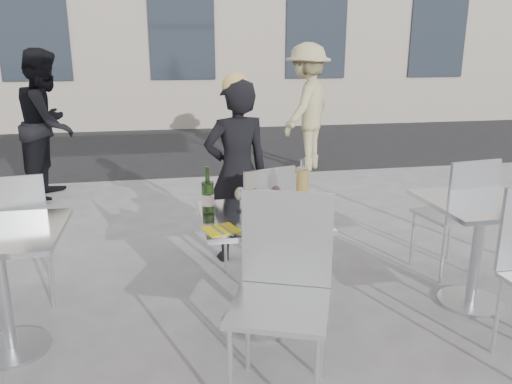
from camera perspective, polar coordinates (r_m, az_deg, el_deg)
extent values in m
plane|color=slate|center=(3.34, 0.51, -14.90)|extent=(80.00, 80.00, 0.00)
cube|color=black|center=(9.48, -7.36, 5.36)|extent=(24.00, 5.00, 0.00)
cylinder|color=#B7BABF|center=(3.33, 0.51, -14.73)|extent=(0.44, 0.44, 0.02)
cylinder|color=#B7BABF|center=(3.16, 0.52, -9.13)|extent=(0.07, 0.07, 0.72)
cube|color=silver|center=(3.03, 0.54, -2.86)|extent=(0.72, 0.72, 0.03)
cylinder|color=#B7BABF|center=(3.41, -26.12, -15.74)|extent=(0.44, 0.44, 0.02)
cylinder|color=#B7BABF|center=(3.25, -26.89, -10.29)|extent=(0.07, 0.07, 0.72)
cylinder|color=#B7BABF|center=(3.88, 23.24, -11.42)|extent=(0.44, 0.44, 0.02)
cylinder|color=#B7BABF|center=(3.74, 23.84, -6.51)|extent=(0.07, 0.07, 0.72)
cube|color=silver|center=(3.62, 24.48, -1.15)|extent=(0.72, 0.72, 0.03)
cylinder|color=silver|center=(4.11, 0.97, -5.33)|extent=(0.02, 0.02, 0.44)
cylinder|color=silver|center=(3.96, -3.50, -6.20)|extent=(0.02, 0.02, 0.44)
cylinder|color=silver|center=(3.83, 3.60, -6.99)|extent=(0.02, 0.02, 0.44)
cylinder|color=silver|center=(3.67, -1.12, -8.03)|extent=(0.02, 0.02, 0.44)
cube|color=silver|center=(3.81, -0.01, -3.40)|extent=(0.52, 0.52, 0.02)
cube|color=silver|center=(3.56, 1.58, -0.78)|extent=(0.40, 0.15, 0.44)
cylinder|color=silver|center=(2.48, -2.97, -20.15)|extent=(0.03, 0.03, 0.50)
cylinder|color=silver|center=(2.80, -0.95, -15.43)|extent=(0.03, 0.03, 0.50)
cylinder|color=silver|center=(2.76, 7.57, -16.12)|extent=(0.03, 0.03, 0.50)
cube|color=silver|center=(2.47, 2.72, -13.05)|extent=(0.61, 0.61, 0.03)
cube|color=silver|center=(2.57, 3.56, -5.32)|extent=(0.44, 0.20, 0.50)
cylinder|color=silver|center=(4.03, -22.43, -6.85)|extent=(0.02, 0.02, 0.46)
cylinder|color=silver|center=(3.69, -22.46, -8.97)|extent=(0.02, 0.02, 0.46)
cube|color=silver|center=(3.79, -25.63, -4.75)|extent=(0.50, 0.50, 0.03)
cube|color=silver|center=(3.51, -26.31, -2.14)|extent=(0.43, 0.10, 0.46)
cylinder|color=silver|center=(4.50, 21.26, -4.43)|extent=(0.02, 0.02, 0.46)
cylinder|color=silver|center=(4.28, 17.45, -5.10)|extent=(0.02, 0.02, 0.46)
cylinder|color=silver|center=(4.24, 24.43, -5.99)|extent=(0.02, 0.02, 0.46)
cylinder|color=silver|center=(4.01, 20.55, -6.81)|extent=(0.02, 0.02, 0.46)
cube|color=silver|center=(4.17, 21.25, -2.47)|extent=(0.49, 0.49, 0.03)
cube|color=silver|center=(3.95, 23.58, 0.01)|extent=(0.43, 0.09, 0.46)
cylinder|color=silver|center=(3.25, 25.85, -12.61)|extent=(0.03, 0.03, 0.48)
imported|color=black|center=(4.08, -2.22, 2.27)|extent=(0.60, 0.46, 1.50)
imported|color=black|center=(6.44, -22.72, 7.17)|extent=(0.77, 0.93, 1.74)
imported|color=tan|center=(7.36, 5.85, 9.57)|extent=(1.27, 1.34, 1.82)
cylinder|color=tan|center=(2.90, 2.58, -3.19)|extent=(0.32, 0.32, 0.02)
cylinder|color=beige|center=(2.90, 2.59, -3.00)|extent=(0.28, 0.28, 0.00)
cylinder|color=white|center=(3.24, 1.11, -1.22)|extent=(0.33, 0.33, 0.01)
cylinder|color=tan|center=(3.23, 1.11, -0.97)|extent=(0.29, 0.29, 0.02)
cylinder|color=beige|center=(3.23, 1.11, -0.80)|extent=(0.26, 0.26, 0.00)
cylinder|color=white|center=(3.08, 1.31, -2.13)|extent=(0.22, 0.22, 0.01)
ellipsoid|color=#20681A|center=(3.07, 1.32, -1.44)|extent=(0.15, 0.15, 0.08)
sphere|color=#B21914|center=(3.09, 1.97, -1.11)|extent=(0.03, 0.03, 0.03)
cylinder|color=#2B4B1C|center=(3.02, -5.51, -0.69)|extent=(0.07, 0.07, 0.20)
cone|color=#2B4B1C|center=(2.99, -5.56, 1.14)|extent=(0.07, 0.07, 0.03)
cylinder|color=#2B4B1C|center=(2.98, -5.58, 1.98)|extent=(0.03, 0.03, 0.10)
cylinder|color=silver|center=(3.02, -5.50, -0.88)|extent=(0.07, 0.07, 0.07)
cylinder|color=#D1B359|center=(3.23, 5.30, 0.61)|extent=(0.08, 0.08, 0.22)
cylinder|color=white|center=(3.20, 5.36, 3.03)|extent=(0.03, 0.03, 0.08)
cylinder|color=white|center=(3.09, 4.40, -1.32)|extent=(0.06, 0.06, 0.09)
cylinder|color=silver|center=(3.08, 4.42, -0.37)|extent=(0.06, 0.06, 0.02)
cylinder|color=white|center=(3.08, -1.80, -2.20)|extent=(0.06, 0.06, 0.00)
cylinder|color=white|center=(3.07, -1.80, -1.44)|extent=(0.01, 0.01, 0.09)
ellipsoid|color=white|center=(3.05, -1.81, -0.18)|extent=(0.07, 0.07, 0.08)
ellipsoid|color=#F3F4AC|center=(3.05, -1.81, -0.36)|extent=(0.05, 0.05, 0.05)
cylinder|color=white|center=(3.04, -0.14, -2.40)|extent=(0.06, 0.06, 0.00)
cylinder|color=white|center=(3.03, -0.14, -1.63)|extent=(0.01, 0.01, 0.09)
ellipsoid|color=white|center=(3.01, -0.14, -0.36)|extent=(0.07, 0.07, 0.08)
ellipsoid|color=#F3F4AC|center=(3.01, -0.14, -0.54)|extent=(0.05, 0.05, 0.05)
cylinder|color=white|center=(3.07, 2.18, -2.27)|extent=(0.06, 0.06, 0.00)
cylinder|color=white|center=(3.06, 2.18, -1.51)|extent=(0.01, 0.01, 0.09)
ellipsoid|color=white|center=(3.03, 2.20, -0.24)|extent=(0.07, 0.07, 0.08)
ellipsoid|color=#41090E|center=(3.04, 2.20, -0.43)|extent=(0.05, 0.05, 0.05)
cylinder|color=white|center=(3.10, 2.26, -2.06)|extent=(0.06, 0.06, 0.00)
cylinder|color=white|center=(3.09, 2.27, -1.30)|extent=(0.01, 0.01, 0.09)
ellipsoid|color=white|center=(3.07, 2.28, -0.05)|extent=(0.07, 0.07, 0.08)
ellipsoid|color=#41090E|center=(3.07, 2.28, -0.23)|extent=(0.05, 0.05, 0.05)
cube|color=yellow|center=(2.77, -4.03, -4.30)|extent=(0.22, 0.22, 0.00)
cube|color=#B7BABF|center=(2.77, -4.44, -4.25)|extent=(0.07, 0.20, 0.00)
cube|color=#B7BABF|center=(2.78, -3.41, -4.19)|extent=(0.06, 0.18, 0.00)
cube|color=yellow|center=(2.87, 6.77, -3.65)|extent=(0.19, 0.19, 0.00)
cube|color=#B7BABF|center=(2.87, 6.39, -3.60)|extent=(0.03, 0.20, 0.00)
cube|color=#B7BABF|center=(2.88, 7.34, -3.53)|extent=(0.02, 0.18, 0.00)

